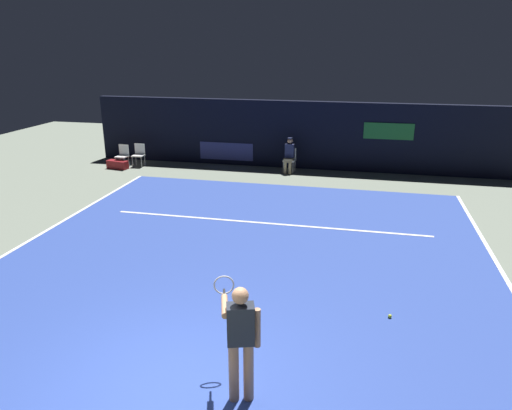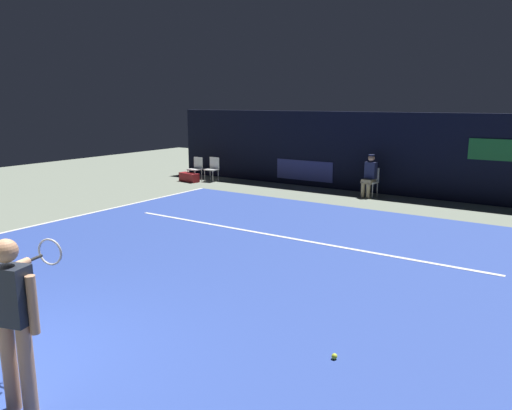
{
  "view_description": "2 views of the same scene",
  "coord_description": "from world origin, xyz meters",
  "views": [
    {
      "loc": [
        2.37,
        -5.08,
        4.66
      ],
      "look_at": [
        0.04,
        5.31,
        1.04
      ],
      "focal_mm": 33.36,
      "sensor_mm": 36.0,
      "label": 1
    },
    {
      "loc": [
        5.23,
        -2.14,
        2.94
      ],
      "look_at": [
        -0.1,
        5.77,
        0.91
      ],
      "focal_mm": 34.38,
      "sensor_mm": 36.0,
      "label": 2
    }
  ],
  "objects": [
    {
      "name": "back_wall",
      "position": [
        -0.0,
        13.15,
        1.3
      ],
      "size": [
        16.63,
        0.33,
        2.6
      ],
      "color": "black",
      "rests_on": "ground"
    },
    {
      "name": "tennis_ball",
      "position": [
        3.09,
        2.66,
        0.05
      ],
      "size": [
        0.07,
        0.07,
        0.07
      ],
      "primitive_type": "sphere",
      "color": "#CCE033",
      "rests_on": "court_surface"
    },
    {
      "name": "equipment_bag",
      "position": [
        -6.9,
        11.43,
        0.16
      ],
      "size": [
        0.88,
        0.46,
        0.32
      ],
      "primitive_type": "cube",
      "rotation": [
        0.0,
        0.0,
        -0.17
      ],
      "color": "maroon",
      "rests_on": "ground"
    },
    {
      "name": "line_judge_on_chair",
      "position": [
        -0.24,
        12.33,
        0.69
      ],
      "size": [
        0.47,
        0.55,
        1.32
      ],
      "color": "white",
      "rests_on": "ground"
    },
    {
      "name": "courtside_chair_far",
      "position": [
        -6.25,
        12.02,
        0.5
      ],
      "size": [
        0.46,
        0.43,
        0.88
      ],
      "color": "white",
      "rests_on": "ground"
    },
    {
      "name": "line_service",
      "position": [
        0.0,
        6.79,
        0.01
      ],
      "size": [
        8.69,
        0.1,
        0.01
      ],
      "primitive_type": "cube",
      "color": "white",
      "rests_on": "court_surface"
    },
    {
      "name": "courtside_chair_near",
      "position": [
        -6.8,
        11.71,
        0.5
      ],
      "size": [
        0.46,
        0.43,
        0.88
      ],
      "color": "white",
      "rests_on": "ground"
    },
    {
      "name": "ground_plane",
      "position": [
        0.0,
        4.77,
        0.0
      ],
      "size": [
        33.32,
        33.32,
        0.0
      ],
      "primitive_type": "plane",
      "color": "gray"
    },
    {
      "name": "tennis_player",
      "position": [
        1.0,
        0.12,
        0.99
      ],
      "size": [
        0.83,
        0.92,
        1.73
      ],
      "color": "tan",
      "rests_on": "ground"
    },
    {
      "name": "line_sideline_right",
      "position": [
        -5.52,
        4.77,
        0.01
      ],
      "size": [
        0.1,
        11.54,
        0.01
      ],
      "primitive_type": "cube",
      "color": "white",
      "rests_on": "court_surface"
    },
    {
      "name": "court_surface",
      "position": [
        0.0,
        4.77,
        0.01
      ],
      "size": [
        11.14,
        11.54,
        0.01
      ],
      "primitive_type": "cube",
      "color": "#2D479E",
      "rests_on": "ground"
    }
  ]
}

